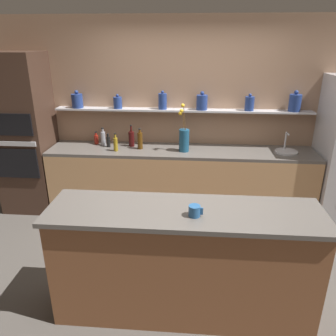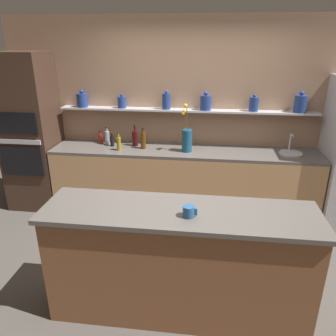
% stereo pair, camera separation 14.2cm
% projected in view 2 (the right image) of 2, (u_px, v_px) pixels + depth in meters
% --- Properties ---
extents(ground_plane, '(12.00, 12.00, 0.00)m').
position_uv_depth(ground_plane, '(183.00, 266.00, 3.55)').
color(ground_plane, '#4C4742').
extents(back_wall_unit, '(5.20, 0.28, 2.60)m').
position_uv_depth(back_wall_unit, '(194.00, 116.00, 4.55)').
color(back_wall_unit, '#937056').
rests_on(back_wall_unit, ground_plane).
extents(back_counter_unit, '(3.56, 0.62, 0.92)m').
position_uv_depth(back_counter_unit, '(183.00, 181.00, 4.54)').
color(back_counter_unit, tan).
rests_on(back_counter_unit, ground_plane).
extents(island_counter, '(2.25, 0.61, 1.02)m').
position_uv_depth(island_counter, '(179.00, 262.00, 2.81)').
color(island_counter, brown).
rests_on(island_counter, ground_plane).
extents(oven_tower, '(0.69, 0.64, 2.16)m').
position_uv_depth(oven_tower, '(31.00, 133.00, 4.56)').
color(oven_tower, '#3D281E').
rests_on(oven_tower, ground_plane).
extents(flower_vase, '(0.14, 0.14, 0.63)m').
position_uv_depth(flower_vase, '(187.00, 139.00, 4.25)').
color(flower_vase, navy).
rests_on(flower_vase, back_counter_unit).
extents(sink_fixture, '(0.29, 0.29, 0.25)m').
position_uv_depth(sink_fixture, '(291.00, 152.00, 4.21)').
color(sink_fixture, '#B7B7BC').
rests_on(sink_fixture, back_counter_unit).
extents(bottle_sauce_0, '(0.06, 0.06, 0.18)m').
position_uv_depth(bottle_sauce_0, '(101.00, 138.00, 4.63)').
color(bottle_sauce_0, maroon).
rests_on(bottle_sauce_0, back_counter_unit).
extents(bottle_spirit_1, '(0.07, 0.07, 0.25)m').
position_uv_depth(bottle_spirit_1, '(107.00, 137.00, 4.56)').
color(bottle_spirit_1, gray).
rests_on(bottle_spirit_1, back_counter_unit).
extents(bottle_wine_2, '(0.08, 0.08, 0.30)m').
position_uv_depth(bottle_wine_2, '(135.00, 138.00, 4.51)').
color(bottle_wine_2, '#380C0C').
rests_on(bottle_wine_2, back_counter_unit).
extents(bottle_spirit_3, '(0.07, 0.07, 0.28)m').
position_uv_depth(bottle_spirit_3, '(143.00, 140.00, 4.39)').
color(bottle_spirit_3, '#4C2D0C').
rests_on(bottle_spirit_3, back_counter_unit).
extents(bottle_sauce_4, '(0.05, 0.05, 0.19)m').
position_uv_depth(bottle_sauce_4, '(112.00, 140.00, 4.50)').
color(bottle_sauce_4, black).
rests_on(bottle_sauce_4, back_counter_unit).
extents(bottle_oil_5, '(0.06, 0.06, 0.24)m').
position_uv_depth(bottle_oil_5, '(119.00, 143.00, 4.32)').
color(bottle_oil_5, olive).
rests_on(bottle_oil_5, back_counter_unit).
extents(coffee_mug, '(0.11, 0.09, 0.09)m').
position_uv_depth(coffee_mug, '(189.00, 211.00, 2.51)').
color(coffee_mug, '#235184').
rests_on(coffee_mug, island_counter).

